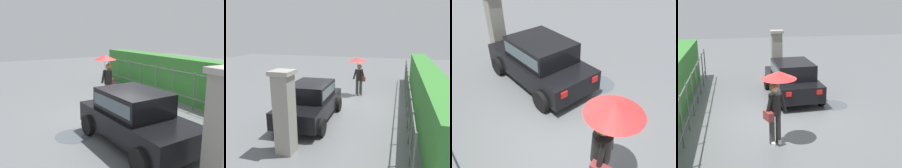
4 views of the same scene
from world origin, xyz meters
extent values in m
plane|color=slate|center=(0.00, 0.00, 0.00)|extent=(40.00, 40.00, 0.00)
cube|color=black|center=(2.15, -0.73, 0.58)|extent=(3.77, 1.82, 0.60)
cube|color=black|center=(2.00, -0.74, 1.18)|extent=(1.97, 1.53, 0.60)
cube|color=#4C5B66|center=(2.00, -0.74, 1.20)|extent=(1.82, 1.54, 0.33)
cylinder|color=black|center=(3.35, 0.17, 0.30)|extent=(0.61, 0.21, 0.60)
cylinder|color=black|center=(3.44, -1.51, 0.30)|extent=(0.61, 0.21, 0.60)
cylinder|color=black|center=(0.86, 0.04, 0.30)|extent=(0.61, 0.21, 0.60)
cylinder|color=black|center=(0.94, -1.63, 0.30)|extent=(0.61, 0.21, 0.60)
cube|color=red|center=(0.26, -0.27, 0.73)|extent=(0.07, 0.20, 0.16)
cube|color=red|center=(0.32, -1.37, 0.73)|extent=(0.07, 0.20, 0.16)
cylinder|color=#333333|center=(-1.70, 0.38, 0.43)|extent=(0.15, 0.15, 0.86)
cylinder|color=#333333|center=(-1.78, 0.56, 0.43)|extent=(0.15, 0.15, 0.86)
cube|color=white|center=(-1.76, 0.35, 0.04)|extent=(0.26, 0.10, 0.08)
cube|color=white|center=(-1.83, 0.54, 0.04)|extent=(0.26, 0.10, 0.08)
cylinder|color=black|center=(-1.74, 0.47, 1.15)|extent=(0.34, 0.34, 0.58)
sphere|color=#DBAD89|center=(-1.74, 0.47, 1.58)|extent=(0.22, 0.22, 0.22)
sphere|color=olive|center=(-1.71, 0.48, 1.60)|extent=(0.25, 0.25, 0.25)
cylinder|color=black|center=(-1.73, 0.23, 1.18)|extent=(0.17, 0.24, 0.56)
cylinder|color=black|center=(-1.89, 0.65, 1.18)|extent=(0.17, 0.24, 0.56)
cylinder|color=#B2B2B7|center=(-1.80, 0.36, 1.50)|extent=(0.02, 0.02, 0.77)
cone|color=red|center=(-1.80, 0.36, 1.98)|extent=(0.95, 0.95, 0.21)
cube|color=maroon|center=(-1.94, 0.67, 0.91)|extent=(0.37, 0.27, 0.24)
cube|color=gray|center=(4.59, -0.47, 1.15)|extent=(0.48, 0.48, 2.30)
cylinder|color=#59605B|center=(-6.34, 2.95, 0.75)|extent=(0.05, 0.05, 1.50)
cylinder|color=#59605B|center=(-5.16, 2.95, 0.75)|extent=(0.05, 0.05, 1.50)
cylinder|color=#59605B|center=(-3.98, 2.95, 0.75)|extent=(0.05, 0.05, 1.50)
cylinder|color=#59605B|center=(-2.79, 2.95, 0.75)|extent=(0.05, 0.05, 1.50)
cylinder|color=#59605B|center=(-1.61, 2.95, 0.75)|extent=(0.05, 0.05, 1.50)
cylinder|color=#59605B|center=(-0.43, 2.95, 0.75)|extent=(0.05, 0.05, 1.50)
cylinder|color=#59605B|center=(0.76, 2.95, 0.75)|extent=(0.05, 0.05, 1.50)
cylinder|color=#59605B|center=(1.94, 2.95, 0.75)|extent=(0.05, 0.05, 1.50)
cube|color=#59605B|center=(-0.43, 2.95, 1.42)|extent=(11.83, 0.03, 0.04)
cube|color=#59605B|center=(-0.43, 2.95, 0.45)|extent=(11.83, 0.03, 0.04)
cube|color=#387F33|center=(-0.43, 3.73, 0.95)|extent=(12.83, 0.90, 1.90)
cylinder|color=#4C545B|center=(0.85, -2.08, 0.00)|extent=(1.09, 1.09, 0.00)
camera|label=1|loc=(7.38, -4.36, 3.05)|focal=39.48mm
camera|label=2|loc=(9.72, 2.55, 3.43)|focal=35.13mm
camera|label=3|loc=(-3.44, 2.55, 4.20)|focal=37.33mm
camera|label=4|loc=(-9.38, 1.44, 4.01)|focal=48.41mm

